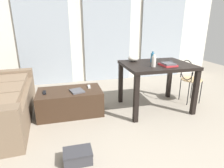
# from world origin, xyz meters

# --- Properties ---
(ground_plane) EXTENTS (8.52, 8.52, 0.00)m
(ground_plane) POSITION_xyz_m (0.00, 1.37, 0.00)
(ground_plane) COLOR gray
(wall_back) EXTENTS (5.85, 0.10, 2.52)m
(wall_back) POSITION_xyz_m (0.00, 3.55, 1.26)
(wall_back) COLOR silver
(wall_back) RESTS_ON ground
(curtains) EXTENTS (4.16, 0.03, 2.28)m
(curtains) POSITION_xyz_m (0.00, 3.46, 1.14)
(curtains) COLOR #99A3AD
(curtains) RESTS_ON ground
(coffee_table) EXTENTS (1.03, 0.59, 0.40)m
(coffee_table) POSITION_xyz_m (-1.05, 1.74, 0.20)
(coffee_table) COLOR #382619
(coffee_table) RESTS_ON ground
(craft_table) EXTENTS (1.11, 0.88, 0.80)m
(craft_table) POSITION_xyz_m (0.40, 1.58, 0.68)
(craft_table) COLOR black
(craft_table) RESTS_ON ground
(wire_chair) EXTENTS (0.37, 0.37, 0.81)m
(wire_chair) POSITION_xyz_m (1.11, 1.65, 0.51)
(wire_chair) COLOR tan
(wire_chair) RESTS_ON ground
(bottle_near) EXTENTS (0.07, 0.07, 0.19)m
(bottle_near) POSITION_xyz_m (0.23, 1.38, 0.88)
(bottle_near) COLOR beige
(bottle_near) RESTS_ON craft_table
(bottle_far) EXTENTS (0.06, 0.06, 0.18)m
(bottle_far) POSITION_xyz_m (0.37, 1.71, 0.88)
(bottle_far) COLOR teal
(bottle_far) RESTS_ON craft_table
(bowl) EXTENTS (0.18, 0.18, 0.10)m
(bowl) POSITION_xyz_m (0.08, 1.86, 0.85)
(bowl) COLOR beige
(bowl) RESTS_ON craft_table
(book_stack) EXTENTS (0.23, 0.27, 0.05)m
(book_stack) POSITION_xyz_m (0.49, 1.39, 0.82)
(book_stack) COLOR red
(book_stack) RESTS_ON craft_table
(tv_remote_on_table) EXTENTS (0.12, 0.19, 0.02)m
(tv_remote_on_table) POSITION_xyz_m (0.68, 1.60, 0.81)
(tv_remote_on_table) COLOR #232326
(tv_remote_on_table) RESTS_ON craft_table
(tv_remote_primary) EXTENTS (0.06, 0.15, 0.02)m
(tv_remote_primary) POSITION_xyz_m (-1.43, 1.72, 0.41)
(tv_remote_primary) COLOR black
(tv_remote_primary) RESTS_ON coffee_table
(tv_remote_secondary) EXTENTS (0.05, 0.15, 0.02)m
(tv_remote_secondary) POSITION_xyz_m (-0.72, 1.82, 0.41)
(tv_remote_secondary) COLOR #B7B7B2
(tv_remote_secondary) RESTS_ON coffee_table
(magazine) EXTENTS (0.25, 0.27, 0.02)m
(magazine) POSITION_xyz_m (-0.93, 1.66, 0.41)
(magazine) COLOR #4C4C51
(magazine) RESTS_ON coffee_table
(shoebox) EXTENTS (0.31, 0.22, 0.14)m
(shoebox) POSITION_xyz_m (-1.04, 0.52, 0.07)
(shoebox) COLOR #38383D
(shoebox) RESTS_ON ground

